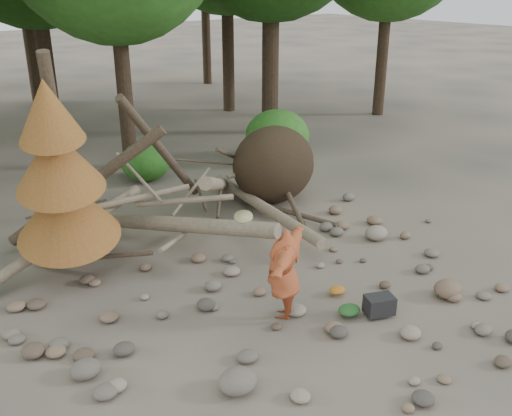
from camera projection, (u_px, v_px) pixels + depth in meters
ground at (315, 303)px, 10.21m from camera, size 120.00×120.00×0.00m
deadfall_pile at (257, 171)px, 14.09m from camera, size 8.55×5.24×3.30m
dead_conifer at (60, 178)px, 10.09m from camera, size 2.06×2.16×4.35m
bush_mid at (146, 161)px, 16.14m from camera, size 1.40×1.40×1.12m
bush_right at (277, 135)px, 17.86m from camera, size 2.00×2.00×1.60m
frisbee_thrower at (284, 274)px, 9.37m from camera, size 2.08×1.62×2.22m
backpack at (379, 308)px, 9.76m from camera, size 0.57×0.49×0.32m
cloth_green at (349, 312)px, 9.78m from camera, size 0.40×0.34×0.15m
cloth_orange at (337, 293)px, 10.43m from camera, size 0.32×0.26×0.12m
boulder_front_left at (238, 381)px, 7.99m from camera, size 0.56×0.50×0.34m
boulder_front_right at (448, 289)px, 10.35m from camera, size 0.53×0.48×0.32m
boulder_mid_right at (376, 233)px, 12.62m from camera, size 0.52×0.47×0.31m
boulder_mid_left at (86, 369)px, 8.28m from camera, size 0.45×0.40×0.27m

